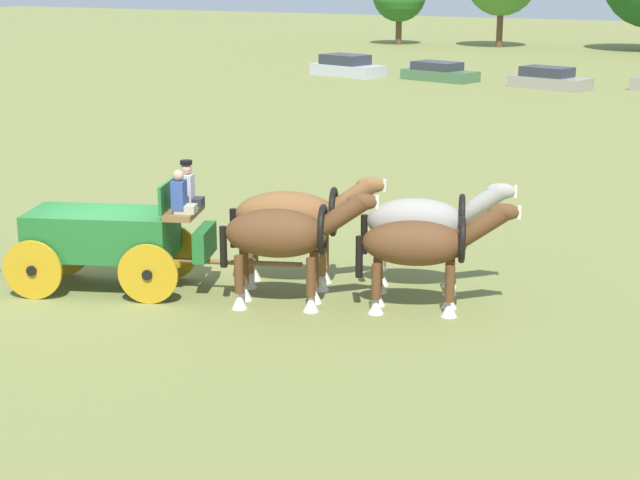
{
  "coord_description": "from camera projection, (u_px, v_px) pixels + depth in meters",
  "views": [
    {
      "loc": [
        13.2,
        -15.2,
        6.33
      ],
      "look_at": [
        4.16,
        1.48,
        1.2
      ],
      "focal_mm": 57.11,
      "sensor_mm": 36.0,
      "label": 1
    }
  ],
  "objects": [
    {
      "name": "parked_vehicle_c",
      "position": [
        549.0,
        79.0,
        54.0
      ],
      "size": [
        4.54,
        2.72,
        1.14
      ],
      "color": "gray",
      "rests_on": "ground"
    },
    {
      "name": "draft_horse_rear_off",
      "position": [
        284.0,
        236.0,
        19.21
      ],
      "size": [
        2.92,
        1.62,
        2.26
      ],
      "color": "brown",
      "rests_on": "ground"
    },
    {
      "name": "draft_horse_lead_near",
      "position": [
        423.0,
        224.0,
        20.16
      ],
      "size": [
        2.92,
        1.62,
        2.24
      ],
      "color": "#9E998E",
      "rests_on": "ground"
    },
    {
      "name": "ground_plane",
      "position": [
        105.0,
        288.0,
        20.62
      ],
      "size": [
        220.0,
        220.0,
        0.0
      ],
      "primitive_type": "plane",
      "color": "olive"
    },
    {
      "name": "parked_vehicle_a",
      "position": [
        347.0,
        67.0,
        60.44
      ],
      "size": [
        4.8,
        3.0,
        1.23
      ],
      "color": "silver",
      "rests_on": "ground"
    },
    {
      "name": "show_wagon",
      "position": [
        111.0,
        235.0,
        20.31
      ],
      "size": [
        5.72,
        2.97,
        2.61
      ],
      "color": "#236B2D",
      "rests_on": "ground"
    },
    {
      "name": "parked_vehicle_b",
      "position": [
        439.0,
        72.0,
        57.81
      ],
      "size": [
        4.65,
        2.82,
        1.05
      ],
      "color": "#477047",
      "rests_on": "ground"
    },
    {
      "name": "draft_horse_lead_off",
      "position": [
        423.0,
        246.0,
        18.93
      ],
      "size": [
        2.89,
        1.58,
        2.13
      ],
      "color": "brown",
      "rests_on": "ground"
    },
    {
      "name": "draft_horse_rear_near",
      "position": [
        293.0,
        218.0,
        20.44
      ],
      "size": [
        3.05,
        1.69,
        2.3
      ],
      "color": "brown",
      "rests_on": "ground"
    }
  ]
}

